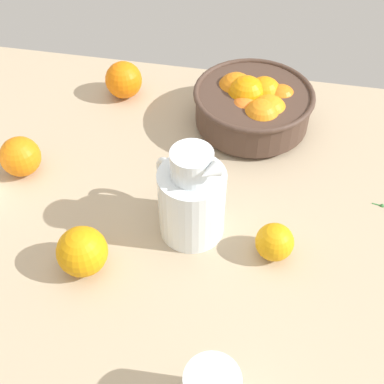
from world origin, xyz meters
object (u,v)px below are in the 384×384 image
Objects in this scene: juice_pitcher at (191,203)px; fruit_bowl at (253,105)px; loose_orange_0 at (275,242)px; loose_orange_2 at (82,251)px; loose_orange_3 at (20,156)px; loose_orange_1 at (124,80)px.

fruit_bowl is at bearing 76.61° from juice_pitcher.
loose_orange_0 is (15.47, -3.05, -3.64)cm from juice_pitcher.
loose_orange_2 is (-24.11, -44.16, -1.12)cm from fruit_bowl.
juice_pitcher is 37.72cm from loose_orange_3.
fruit_bowl is 3.00× the size of loose_orange_2.
loose_orange_2 is 1.07× the size of loose_orange_3.
loose_orange_0 is 0.78× the size of loose_orange_2.
loose_orange_0 is 56.14cm from loose_orange_1.
loose_orange_0 is 33.18cm from loose_orange_2.
juice_pitcher is at bearing 168.84° from loose_orange_0.
loose_orange_0 is at bearing 15.73° from loose_orange_2.
loose_orange_0 is 53.37cm from loose_orange_3.
loose_orange_1 is 49.87cm from loose_orange_2.
fruit_bowl is at bearing 28.32° from loose_orange_3.
fruit_bowl reaches higher than loose_orange_3.
loose_orange_0 is 0.78× the size of loose_orange_1.
loose_orange_3 reaches higher than loose_orange_0.
loose_orange_2 is at bearing -45.05° from loose_orange_3.
loose_orange_0 is 0.83× the size of loose_orange_3.
fruit_bowl is 1.33× the size of juice_pitcher.
juice_pitcher is (-7.65, -32.12, 1.54)cm from fruit_bowl.
loose_orange_3 is at bearing 167.36° from juice_pitcher.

